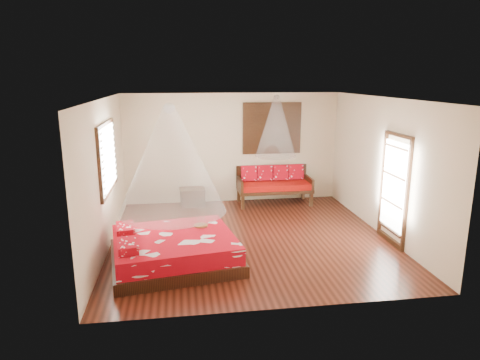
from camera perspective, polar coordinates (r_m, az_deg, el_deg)
room at (r=8.36m, az=1.35°, el=1.23°), size 5.54×5.54×2.84m
bed at (r=7.66m, az=-8.87°, el=-9.15°), size 2.41×2.24×0.64m
daybed at (r=11.04m, az=4.52°, el=-0.43°), size 1.87×0.83×0.96m
storage_chest at (r=10.92m, az=-6.34°, el=-2.23°), size 0.67×0.51×0.44m
shutter_panel at (r=11.11m, az=4.28°, el=6.90°), size 1.52×0.06×1.32m
window_left at (r=8.50m, az=-17.22°, el=2.88°), size 0.10×1.74×1.34m
glazed_door at (r=8.76m, az=19.83°, el=-1.25°), size 0.08×1.02×2.16m
wine_tray at (r=7.97m, az=-5.25°, el=-5.78°), size 0.26×0.26×0.21m
mosquito_net_main at (r=7.20m, az=-9.18°, el=2.68°), size 1.82×1.82×1.80m
mosquito_net_daybed at (r=10.65m, az=4.83°, el=7.14°), size 1.01×1.01×1.50m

